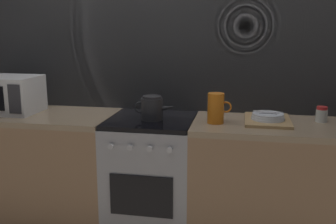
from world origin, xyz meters
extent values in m
cube|color=gray|center=(0.00, 0.33, 1.20)|extent=(3.60, 0.05, 2.40)
cube|color=#BCBCC1|center=(0.00, 0.30, 1.20)|extent=(3.58, 0.01, 2.39)
cube|color=#997251|center=(-0.90, 0.00, 0.43)|extent=(1.20, 0.60, 0.86)
cube|color=#9E8466|center=(-0.90, 0.00, 0.88)|extent=(1.20, 0.60, 0.04)
cube|color=#9E9EA3|center=(0.00, 0.00, 0.43)|extent=(0.60, 0.60, 0.87)
cube|color=black|center=(0.00, 0.00, 0.89)|extent=(0.59, 0.59, 0.03)
cube|color=black|center=(0.00, -0.30, 0.45)|extent=(0.42, 0.01, 0.28)
cylinder|color=#B7B7BC|center=(-0.19, -0.32, 0.78)|extent=(0.04, 0.02, 0.04)
cylinder|color=#B7B7BC|center=(-0.06, -0.32, 0.78)|extent=(0.04, 0.02, 0.04)
cylinder|color=#B7B7BC|center=(0.06, -0.32, 0.78)|extent=(0.04, 0.02, 0.04)
cylinder|color=#B7B7BC|center=(0.19, -0.32, 0.78)|extent=(0.04, 0.02, 0.04)
cube|color=#997251|center=(0.90, 0.00, 0.43)|extent=(1.20, 0.60, 0.86)
cube|color=#9E8466|center=(0.90, 0.00, 0.88)|extent=(1.20, 0.60, 0.04)
cube|color=white|center=(-1.10, 0.00, 1.04)|extent=(0.46, 0.34, 0.27)
cube|color=#333338|center=(-0.93, -0.17, 1.04)|extent=(0.09, 0.01, 0.21)
cylinder|color=#262628|center=(0.02, -0.04, 0.98)|extent=(0.15, 0.15, 0.15)
cylinder|color=#262628|center=(0.02, -0.04, 1.06)|extent=(0.13, 0.13, 0.02)
cone|color=#262628|center=(0.13, -0.04, 0.99)|extent=(0.10, 0.04, 0.05)
torus|color=#262628|center=(-0.07, -0.04, 0.98)|extent=(0.08, 0.01, 0.08)
cylinder|color=orange|center=(0.45, -0.05, 1.00)|extent=(0.11, 0.11, 0.20)
torus|color=orange|center=(0.52, -0.05, 1.01)|extent=(0.08, 0.01, 0.08)
cube|color=tan|center=(0.79, 0.05, 0.91)|extent=(0.30, 0.40, 0.02)
cylinder|color=silver|center=(0.79, 0.03, 0.93)|extent=(0.22, 0.22, 0.01)
cylinder|color=silver|center=(0.79, 0.03, 0.94)|extent=(0.21, 0.21, 0.01)
cylinder|color=silver|center=(0.79, 0.03, 0.96)|extent=(0.21, 0.21, 0.01)
cylinder|color=silver|center=(0.81, 0.03, 0.97)|extent=(0.16, 0.07, 0.01)
cube|color=silver|center=(0.77, 0.04, 0.97)|extent=(0.16, 0.09, 0.00)
cylinder|color=silver|center=(1.15, 0.11, 0.94)|extent=(0.08, 0.08, 0.08)
cylinder|color=red|center=(1.15, 0.11, 0.99)|extent=(0.07, 0.07, 0.02)
camera|label=1|loc=(0.62, -2.63, 1.53)|focal=42.34mm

